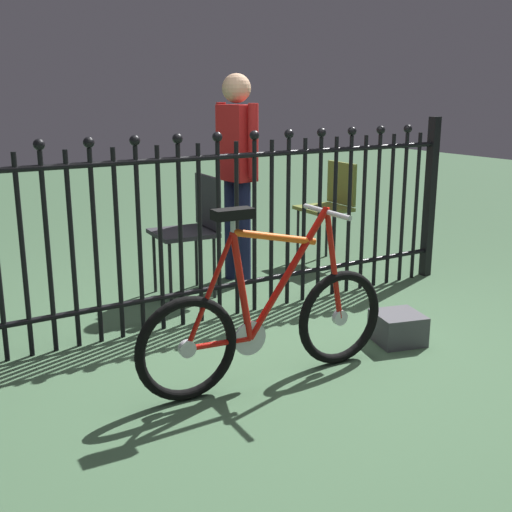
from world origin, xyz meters
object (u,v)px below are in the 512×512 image
(person_visitor, at_px, (237,161))
(display_crate, at_px, (398,328))
(bicycle, at_px, (268,322))
(chair_charcoal, at_px, (193,223))
(chair_olive, at_px, (331,201))

(person_visitor, xyz_separation_m, display_crate, (0.17, -1.63, -0.86))
(bicycle, xyz_separation_m, chair_charcoal, (0.34, 1.53, 0.22))
(chair_olive, relative_size, chair_charcoal, 1.00)
(chair_charcoal, height_order, display_crate, chair_charcoal)
(display_crate, bearing_deg, person_visitor, 95.83)
(person_visitor, bearing_deg, chair_charcoal, -164.53)
(chair_charcoal, bearing_deg, chair_olive, 7.76)
(bicycle, bearing_deg, chair_charcoal, 77.55)
(chair_charcoal, distance_m, person_visitor, 0.62)
(chair_charcoal, height_order, person_visitor, person_visitor)
(bicycle, bearing_deg, person_visitor, 64.77)
(person_visitor, bearing_deg, chair_olive, 4.17)
(bicycle, relative_size, person_visitor, 0.90)
(bicycle, distance_m, display_crate, 0.97)
(bicycle, distance_m, chair_charcoal, 1.59)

